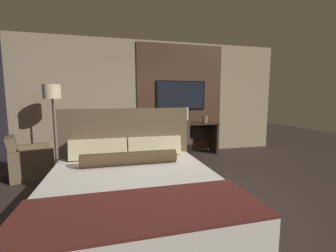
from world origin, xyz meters
name	(u,v)px	position (x,y,z in m)	size (l,w,h in m)	color
ground_plane	(170,195)	(0.00, 0.00, 0.00)	(16.00, 16.00, 0.00)	#332823
wall_back_tv_panel	(149,98)	(0.12, 2.59, 1.40)	(7.20, 0.09, 2.80)	tan
bed	(134,195)	(-0.59, -0.61, 0.33)	(1.88, 2.16, 1.25)	#33281E
desk	(183,133)	(0.95, 2.32, 0.53)	(1.73, 0.50, 0.79)	#2D2319
tv	(181,95)	(0.95, 2.52, 1.48)	(1.29, 0.04, 0.73)	black
desk_chair	(179,137)	(0.65, 1.68, 0.55)	(0.65, 0.65, 0.92)	#4C3D2D
armchair_by_window	(29,162)	(-2.25, 1.42, 0.26)	(0.86, 0.88, 0.76)	brown
floor_lamp	(52,98)	(-1.93, 1.97, 1.40)	(0.34, 0.34, 1.67)	#282623
vase_tall	(186,115)	(1.02, 2.30, 0.98)	(0.11, 0.11, 0.39)	silver
vase_short	(205,119)	(1.49, 2.22, 0.88)	(0.13, 0.13, 0.18)	#846647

